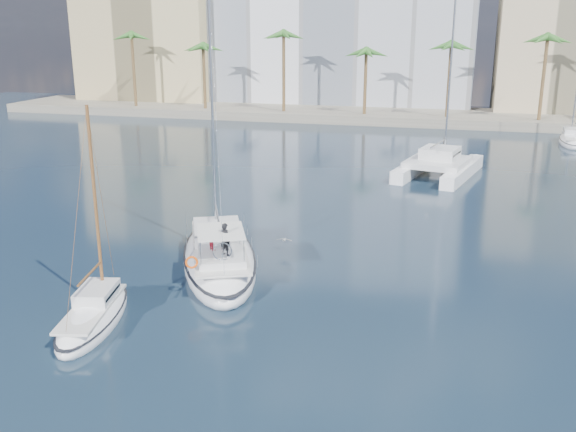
% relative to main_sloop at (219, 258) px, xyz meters
% --- Properties ---
extents(ground, '(160.00, 160.00, 0.00)m').
position_rel_main_sloop_xyz_m(ground, '(4.72, -0.50, -0.55)').
color(ground, black).
rests_on(ground, ground).
extents(quay, '(120.00, 14.00, 1.20)m').
position_rel_main_sloop_xyz_m(quay, '(4.72, 60.50, 0.05)').
color(quay, gray).
rests_on(quay, ground).
extents(building_modern, '(42.00, 16.00, 28.00)m').
position_rel_main_sloop_xyz_m(building_modern, '(-7.28, 72.50, 13.45)').
color(building_modern, silver).
rests_on(building_modern, ground).
extents(building_tan_left, '(22.00, 14.00, 22.00)m').
position_rel_main_sloop_xyz_m(building_tan_left, '(-37.28, 68.50, 10.45)').
color(building_tan_left, tan).
rests_on(building_tan_left, ground).
extents(building_beige, '(20.00, 14.00, 20.00)m').
position_rel_main_sloop_xyz_m(building_beige, '(26.72, 69.50, 9.45)').
color(building_beige, '#C3B58C').
rests_on(building_beige, ground).
extents(palm_left, '(3.60, 3.60, 12.30)m').
position_rel_main_sloop_xyz_m(palm_left, '(-29.28, 56.50, 9.73)').
color(palm_left, brown).
rests_on(palm_left, ground).
extents(palm_centre, '(3.60, 3.60, 12.30)m').
position_rel_main_sloop_xyz_m(palm_centre, '(4.72, 56.50, 9.73)').
color(palm_centre, brown).
rests_on(palm_centre, ground).
extents(main_sloop, '(8.63, 12.91, 18.38)m').
position_rel_main_sloop_xyz_m(main_sloop, '(0.00, 0.00, 0.00)').
color(main_sloop, white).
rests_on(main_sloop, ground).
extents(small_sloop, '(3.64, 7.41, 10.21)m').
position_rel_main_sloop_xyz_m(small_sloop, '(-2.91, -8.09, -0.16)').
color(small_sloop, white).
rests_on(small_sloop, ground).
extents(catamaran, '(7.76, 11.84, 16.02)m').
position_rel_main_sloop_xyz_m(catamaran, '(10.80, 26.26, 0.57)').
color(catamaran, white).
rests_on(catamaran, ground).
extents(seagull, '(0.93, 0.40, 0.17)m').
position_rel_main_sloop_xyz_m(seagull, '(2.82, 3.40, 0.18)').
color(seagull, silver).
rests_on(seagull, ground).
extents(moored_yacht_a, '(3.37, 9.52, 11.90)m').
position_rel_main_sloop_xyz_m(moored_yacht_a, '(24.72, 46.50, -0.55)').
color(moored_yacht_a, white).
rests_on(moored_yacht_a, ground).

